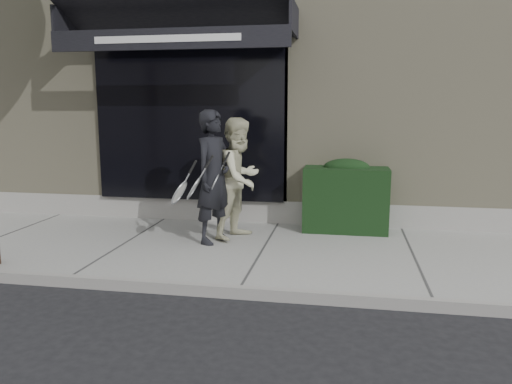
# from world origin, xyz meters

# --- Properties ---
(ground) EXTENTS (80.00, 80.00, 0.00)m
(ground) POSITION_xyz_m (0.00, 0.00, 0.00)
(ground) COLOR black
(ground) RESTS_ON ground
(sidewalk) EXTENTS (20.00, 3.00, 0.12)m
(sidewalk) POSITION_xyz_m (0.00, 0.00, 0.06)
(sidewalk) COLOR gray
(sidewalk) RESTS_ON ground
(curb) EXTENTS (20.00, 0.10, 0.14)m
(curb) POSITION_xyz_m (0.00, -1.55, 0.07)
(curb) COLOR gray
(curb) RESTS_ON ground
(building_facade) EXTENTS (14.30, 8.04, 5.64)m
(building_facade) POSITION_xyz_m (-0.01, 4.96, 2.74)
(building_facade) COLOR tan
(building_facade) RESTS_ON ground
(hedge) EXTENTS (1.30, 0.70, 1.14)m
(hedge) POSITION_xyz_m (1.10, 1.25, 0.66)
(hedge) COLOR black
(hedge) RESTS_ON sidewalk
(pedestrian_front) EXTENTS (0.84, 0.95, 1.89)m
(pedestrian_front) POSITION_xyz_m (-0.75, 0.21, 1.07)
(pedestrian_front) COLOR black
(pedestrian_front) RESTS_ON sidewalk
(pedestrian_back) EXTENTS (0.96, 1.06, 1.78)m
(pedestrian_back) POSITION_xyz_m (-0.45, 0.53, 1.01)
(pedestrian_back) COLOR beige
(pedestrian_back) RESTS_ON sidewalk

